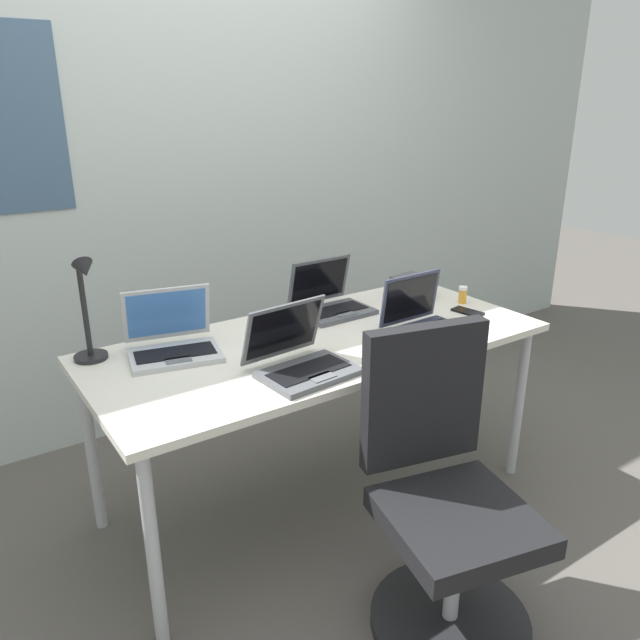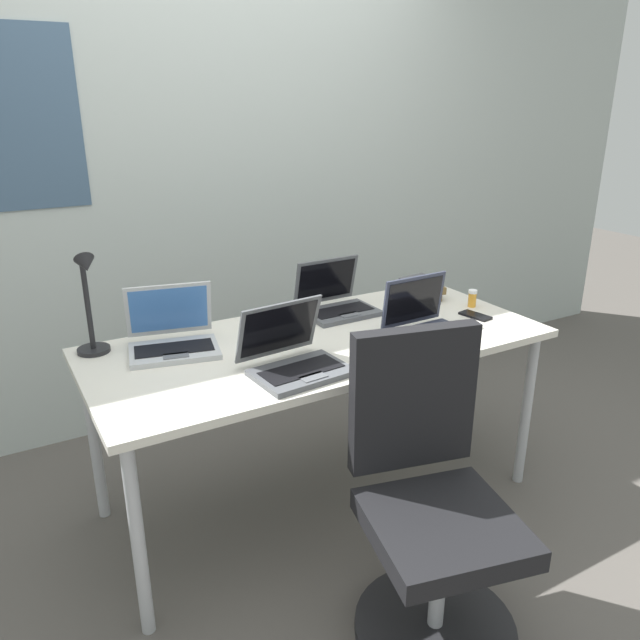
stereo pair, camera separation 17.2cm
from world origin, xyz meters
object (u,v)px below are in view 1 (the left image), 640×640
object	(u,v)px
laptop_center	(301,359)
cell_phone	(468,312)
laptop_back_left	(423,321)
desk_lamp	(87,310)
laptop_mid_desk	(173,342)
book_stack	(410,287)
office_chair	(444,510)
laptop_near_mouse	(331,302)
computer_mouse	(371,346)
pill_bottle	(463,295)

from	to	relation	value
laptop_center	cell_phone	bearing A→B (deg)	6.33
laptop_center	laptop_back_left	bearing A→B (deg)	4.34
desk_lamp	laptop_mid_desk	xyz separation A→B (m)	(0.27, -0.09, -0.15)
laptop_back_left	book_stack	size ratio (longest dim) A/B	1.40
office_chair	book_stack	bearing A→B (deg)	54.29
laptop_near_mouse	computer_mouse	distance (m)	0.46
laptop_back_left	cell_phone	xyz separation A→B (m)	(0.32, 0.06, -0.04)
desk_lamp	office_chair	world-z (taller)	desk_lamp
cell_phone	office_chair	bearing A→B (deg)	-149.80
book_stack	pill_bottle	bearing A→B (deg)	-56.49
laptop_center	computer_mouse	bearing A→B (deg)	2.20
laptop_center	book_stack	distance (m)	0.98
laptop_back_left	computer_mouse	size ratio (longest dim) A/B	3.21
desk_lamp	cell_phone	size ratio (longest dim) A/B	2.94
pill_bottle	laptop_center	bearing A→B (deg)	-168.43
pill_bottle	office_chair	bearing A→B (deg)	-138.13
laptop_mid_desk	book_stack	bearing A→B (deg)	0.91
laptop_back_left	cell_phone	world-z (taller)	laptop_back_left
laptop_mid_desk	computer_mouse	bearing A→B (deg)	-31.49
computer_mouse	pill_bottle	bearing A→B (deg)	47.37
laptop_near_mouse	office_chair	bearing A→B (deg)	-103.79
laptop_back_left	laptop_center	world-z (taller)	laptop_center
laptop_near_mouse	pill_bottle	xyz separation A→B (m)	(0.57, -0.25, -0.01)
desk_lamp	pill_bottle	world-z (taller)	desk_lamp
laptop_near_mouse	office_chair	size ratio (longest dim) A/B	0.32
cell_phone	book_stack	world-z (taller)	book_stack
laptop_center	office_chair	world-z (taller)	laptop_center
laptop_near_mouse	computer_mouse	xyz separation A→B (m)	(-0.12, -0.44, -0.03)
laptop_near_mouse	pill_bottle	distance (m)	0.62
book_stack	laptop_mid_desk	bearing A→B (deg)	-179.09
computer_mouse	laptop_center	bearing A→B (deg)	-146.17
desk_lamp	laptop_near_mouse	xyz separation A→B (m)	(1.02, -0.03, -0.15)
pill_bottle	office_chair	world-z (taller)	office_chair
laptop_mid_desk	cell_phone	xyz separation A→B (m)	(1.25, -0.29, -0.04)
laptop_center	office_chair	bearing A→B (deg)	-68.31
pill_bottle	book_stack	bearing A→B (deg)	123.51
desk_lamp	laptop_near_mouse	distance (m)	1.03
computer_mouse	office_chair	size ratio (longest dim) A/B	0.10
desk_lamp	computer_mouse	size ratio (longest dim) A/B	4.17
desk_lamp	pill_bottle	bearing A→B (deg)	-9.97
desk_lamp	laptop_center	size ratio (longest dim) A/B	1.15
laptop_mid_desk	cell_phone	world-z (taller)	laptop_mid_desk
desk_lamp	laptop_mid_desk	size ratio (longest dim) A/B	1.06
office_chair	laptop_center	bearing A→B (deg)	111.69
laptop_back_left	cell_phone	bearing A→B (deg)	10.07
laptop_back_left	office_chair	world-z (taller)	office_chair
cell_phone	book_stack	distance (m)	0.32
laptop_mid_desk	cell_phone	size ratio (longest dim) A/B	2.79
computer_mouse	cell_phone	world-z (taller)	computer_mouse
desk_lamp	laptop_near_mouse	size ratio (longest dim) A/B	1.27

